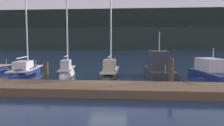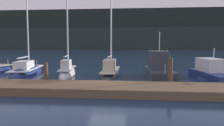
{
  "view_description": "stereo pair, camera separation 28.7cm",
  "coord_description": "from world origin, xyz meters",
  "px_view_note": "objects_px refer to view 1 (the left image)",
  "views": [
    {
      "loc": [
        1.47,
        -14.4,
        2.82
      ],
      "look_at": [
        0.0,
        3.16,
        1.2
      ],
      "focal_mm": 35.0,
      "sensor_mm": 36.0,
      "label": 1
    },
    {
      "loc": [
        1.75,
        -14.38,
        2.82
      ],
      "look_at": [
        0.0,
        3.16,
        1.2
      ],
      "focal_mm": 35.0,
      "sensor_mm": 36.0,
      "label": 2
    }
  ],
  "objects_px": {
    "sailboat_berth_4": "(110,74)",
    "motorboat_berth_5": "(159,74)",
    "sailboat_berth_2": "(26,73)",
    "channel_buoy": "(165,57)",
    "sailboat_berth_3": "(67,74)",
    "motorboat_berth_6": "(212,76)"
  },
  "relations": [
    {
      "from": "sailboat_berth_2",
      "to": "motorboat_berth_5",
      "type": "relative_size",
      "value": 1.52
    },
    {
      "from": "sailboat_berth_3",
      "to": "sailboat_berth_4",
      "type": "height_order",
      "value": "sailboat_berth_4"
    },
    {
      "from": "sailboat_berth_3",
      "to": "motorboat_berth_6",
      "type": "relative_size",
      "value": 1.35
    },
    {
      "from": "sailboat_berth_2",
      "to": "channel_buoy",
      "type": "distance_m",
      "value": 21.19
    },
    {
      "from": "sailboat_berth_3",
      "to": "channel_buoy",
      "type": "bearing_deg",
      "value": 56.03
    },
    {
      "from": "sailboat_berth_2",
      "to": "sailboat_berth_3",
      "type": "relative_size",
      "value": 1.07
    },
    {
      "from": "sailboat_berth_2",
      "to": "channel_buoy",
      "type": "bearing_deg",
      "value": 45.69
    },
    {
      "from": "motorboat_berth_5",
      "to": "sailboat_berth_2",
      "type": "bearing_deg",
      "value": 173.42
    },
    {
      "from": "motorboat_berth_5",
      "to": "channel_buoy",
      "type": "height_order",
      "value": "motorboat_berth_5"
    },
    {
      "from": "sailboat_berth_2",
      "to": "motorboat_berth_5",
      "type": "height_order",
      "value": "sailboat_berth_2"
    },
    {
      "from": "motorboat_berth_6",
      "to": "sailboat_berth_3",
      "type": "bearing_deg",
      "value": 176.22
    },
    {
      "from": "sailboat_berth_2",
      "to": "sailboat_berth_3",
      "type": "distance_m",
      "value": 4.12
    },
    {
      "from": "sailboat_berth_2",
      "to": "channel_buoy",
      "type": "relative_size",
      "value": 4.83
    },
    {
      "from": "sailboat_berth_2",
      "to": "motorboat_berth_6",
      "type": "xyz_separation_m",
      "value": [
        15.8,
        -1.58,
        0.18
      ]
    },
    {
      "from": "sailboat_berth_3",
      "to": "motorboat_berth_5",
      "type": "bearing_deg",
      "value": -4.08
    },
    {
      "from": "sailboat_berth_4",
      "to": "sailboat_berth_3",
      "type": "bearing_deg",
      "value": -179.49
    },
    {
      "from": "sailboat_berth_3",
      "to": "sailboat_berth_4",
      "type": "distance_m",
      "value": 3.71
    },
    {
      "from": "sailboat_berth_4",
      "to": "motorboat_berth_5",
      "type": "bearing_deg",
      "value": -8.34
    },
    {
      "from": "sailboat_berth_3",
      "to": "motorboat_berth_5",
      "type": "height_order",
      "value": "sailboat_berth_3"
    },
    {
      "from": "sailboat_berth_4",
      "to": "motorboat_berth_6",
      "type": "distance_m",
      "value": 8.09
    },
    {
      "from": "sailboat_berth_4",
      "to": "channel_buoy",
      "type": "distance_m",
      "value": 17.42
    },
    {
      "from": "motorboat_berth_6",
      "to": "channel_buoy",
      "type": "relative_size",
      "value": 3.35
    }
  ]
}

